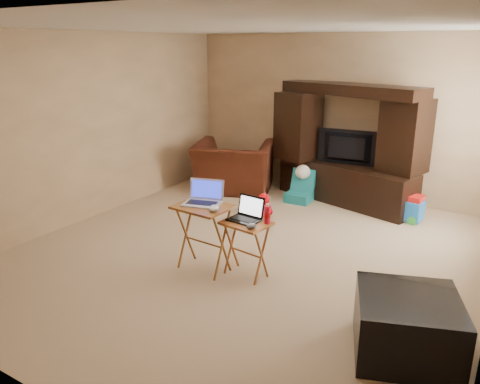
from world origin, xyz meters
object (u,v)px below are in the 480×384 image
Objects in this scene: push_toy at (402,205)px; tray_table_left at (203,238)px; plush_toy at (264,205)px; mouse_left at (214,208)px; recliner at (234,167)px; entertainment_center at (348,145)px; laptop_left at (202,194)px; child_rocker at (299,186)px; laptop_right at (244,210)px; mouse_right at (251,226)px; television at (346,148)px; water_bottle at (267,215)px; tray_table_right at (246,249)px; ottoman at (407,326)px.

tray_table_left is (-1.45, -2.68, 0.15)m from push_toy.
mouse_left is at bearing -76.97° from plush_toy.
entertainment_center is at bearing 170.88° from recliner.
tray_table_left is at bearing -60.58° from laptop_left.
mouse_left is (-0.31, -3.05, -0.14)m from entertainment_center.
child_rocker is 3.37× the size of mouse_left.
laptop_left reaches higher than child_rocker.
plush_toy is 0.93× the size of laptop_left.
plush_toy is 1.95m from mouse_left.
laptop_right is at bearing -80.85° from child_rocker.
plush_toy is 1.92m from push_toy.
mouse_left reaches higher than mouse_right.
child_rocker is at bearing 95.76° from tray_table_left.
entertainment_center is 2.85m from laptop_right.
child_rocker is 4.09× the size of mouse_right.
television reaches higher than child_rocker.
television reaches higher than tray_table_left.
child_rocker is 2.58m from water_bottle.
child_rocker is at bearing 109.90° from tray_table_right.
laptop_left reaches higher than mouse_left.
laptop_right is (1.68, -2.46, 0.32)m from recliner.
recliner reaches higher than tray_table_right.
laptop_right is at bearing 164.53° from ottoman.
push_toy is at bearing 65.45° from mouse_left.
plush_toy is at bearing 115.08° from mouse_right.
ottoman is 2.33m from laptop_left.
push_toy is at bearing 29.23° from plush_toy.
plush_toy is 1.81m from laptop_right.
water_bottle is (1.92, -2.40, 0.29)m from recliner.
plush_toy is (-0.14, -0.88, -0.07)m from child_rocker.
plush_toy is 1.85m from laptop_left.
laptop_right reaches higher than mouse_left.
tray_table_right is 0.56m from mouse_left.
recliner reaches higher than ottoman.
mouse_left reaches higher than child_rocker.
water_bottle is at bearing 70.71° from mouse_right.
child_rocker is 2.76m from mouse_left.
recliner is at bearing 128.61° from water_bottle.
tray_table_left is at bearing -163.16° from water_bottle.
television is 3.02m from mouse_left.
mouse_right is (0.40, 0.07, -0.13)m from mouse_left.
recliner reaches higher than push_toy.
mouse_left is (1.45, -2.67, 0.35)m from recliner.
push_toy is at bearing 72.35° from water_bottle.
child_rocker is (-0.60, -0.31, -0.61)m from television.
laptop_left is at bearing -112.25° from push_toy.
child_rocker is at bearing 159.94° from recliner.
entertainment_center is 6.98× the size of laptop_right.
television is at bearing 91.59° from mouse_right.
plush_toy is at bearing -101.16° from child_rocker.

